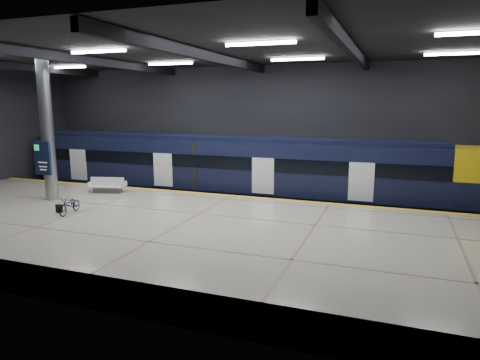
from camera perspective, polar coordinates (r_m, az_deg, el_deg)
The scene contains 10 objects.
ground at distance 19.69m, azimuth -4.12°, elevation -6.88°, with size 30.00×30.00×0.00m, color black.
room_shell at distance 18.82m, azimuth -4.35°, elevation 10.01°, with size 30.10×16.10×8.05m.
platform at distance 17.39m, azimuth -7.56°, elevation -7.39°, with size 30.00×11.00×1.10m, color #B4AA98.
safety_strip at distance 21.86m, azimuth -1.20°, elevation -2.12°, with size 30.00×0.40×0.01m, color gold.
rails at distance 24.61m, azimuth 1.15°, elevation -3.16°, with size 30.00×1.52×0.16m.
train at distance 24.19m, azimuth 1.33°, elevation 1.39°, with size 29.40×2.84×3.79m.
bench at distance 23.70m, azimuth -17.22°, elevation -0.91°, with size 1.99×1.22×0.82m.
bicycle at distance 19.72m, azimuth -21.74°, elevation -3.10°, with size 0.51×1.47×0.77m, color #99999E.
pannier_bag at distance 20.17m, azimuth -22.98°, elevation -3.52°, with size 0.30×0.18×0.35m, color black.
info_column at distance 22.59m, azimuth -24.36°, elevation 5.98°, with size 0.90×0.78×6.90m.
Camera 1 is at (7.79, -17.13, 5.81)m, focal length 32.00 mm.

